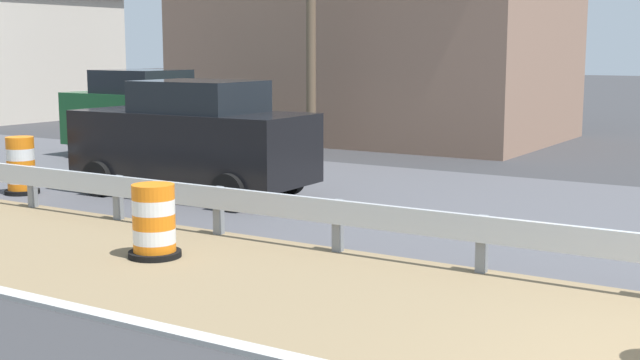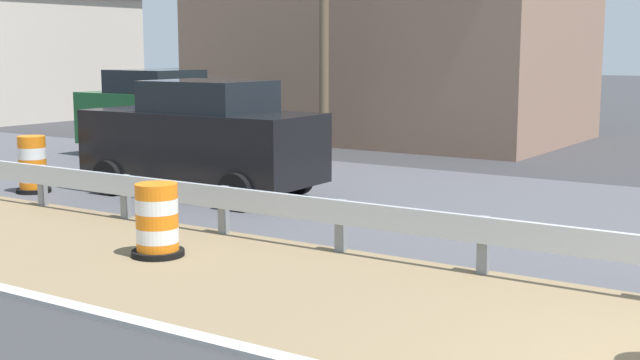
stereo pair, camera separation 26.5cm
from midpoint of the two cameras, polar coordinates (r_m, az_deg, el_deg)
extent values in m
cube|color=slate|center=(10.34, 11.64, -4.31)|extent=(0.12, 0.12, 0.70)
cube|color=slate|center=(11.22, 2.08, -3.09)|extent=(0.12, 0.12, 0.70)
cube|color=slate|center=(12.36, -5.89, -2.02)|extent=(0.12, 0.12, 0.70)
cube|color=slate|center=(13.71, -12.39, -1.10)|extent=(0.12, 0.12, 0.70)
cube|color=slate|center=(15.20, -17.66, -0.35)|extent=(0.12, 0.12, 0.70)
cylinder|color=orange|center=(11.21, -10.16, -4.57)|extent=(0.55, 0.55, 0.19)
cylinder|color=white|center=(11.17, -10.18, -3.62)|extent=(0.55, 0.55, 0.19)
cylinder|color=orange|center=(11.13, -10.21, -2.66)|extent=(0.55, 0.55, 0.19)
cylinder|color=white|center=(11.09, -10.24, -1.70)|extent=(0.55, 0.55, 0.19)
cylinder|color=orange|center=(11.06, -10.26, -0.73)|extent=(0.55, 0.55, 0.19)
cylinder|color=black|center=(11.22, -10.15, -4.85)|extent=(0.68, 0.68, 0.08)
cylinder|color=orange|center=(16.68, -18.24, -0.44)|extent=(0.50, 0.50, 0.21)
cylinder|color=white|center=(16.65, -18.27, 0.28)|extent=(0.50, 0.50, 0.21)
cylinder|color=orange|center=(16.62, -18.31, 1.00)|extent=(0.50, 0.50, 0.21)
cylinder|color=white|center=(16.60, -18.34, 1.73)|extent=(0.50, 0.50, 0.21)
cylinder|color=orange|center=(16.58, -18.38, 2.46)|extent=(0.50, 0.50, 0.21)
cylinder|color=black|center=(16.69, -18.23, -0.67)|extent=(0.63, 0.63, 0.08)
cube|color=black|center=(15.58, -7.45, 2.36)|extent=(1.93, 4.49, 1.22)
cube|color=black|center=(15.39, -7.01, 5.61)|extent=(1.68, 2.09, 0.56)
cylinder|color=black|center=(15.98, -13.53, 0.14)|extent=(0.24, 0.65, 0.64)
cylinder|color=black|center=(17.27, -9.29, 0.91)|extent=(0.24, 0.65, 0.64)
cylinder|color=black|center=(14.06, -5.10, -0.81)|extent=(0.24, 0.65, 0.64)
cylinder|color=black|center=(15.52, -1.11, 0.14)|extent=(0.24, 0.65, 0.64)
cube|color=#195128|center=(21.04, -10.29, 4.04)|extent=(1.97, 4.25, 1.28)
cube|color=black|center=(21.11, -10.68, 6.54)|extent=(1.72, 1.98, 0.56)
cylinder|color=black|center=(20.83, -5.75, 2.32)|extent=(0.24, 0.65, 0.64)
cylinder|color=black|center=(19.48, -9.31, 1.80)|extent=(0.24, 0.65, 0.64)
cylinder|color=black|center=(22.73, -11.04, 2.75)|extent=(0.24, 0.65, 0.64)
cylinder|color=black|center=(21.50, -14.59, 2.29)|extent=(0.24, 0.65, 0.64)
cube|color=#93705B|center=(25.88, 5.05, 9.77)|extent=(6.93, 10.71, 6.21)
cylinder|color=brown|center=(21.35, 0.63, 11.26)|extent=(0.24, 0.24, 7.14)
camera|label=1|loc=(0.13, -89.22, 0.12)|focal=47.67mm
camera|label=2|loc=(0.13, 90.78, -0.12)|focal=47.67mm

